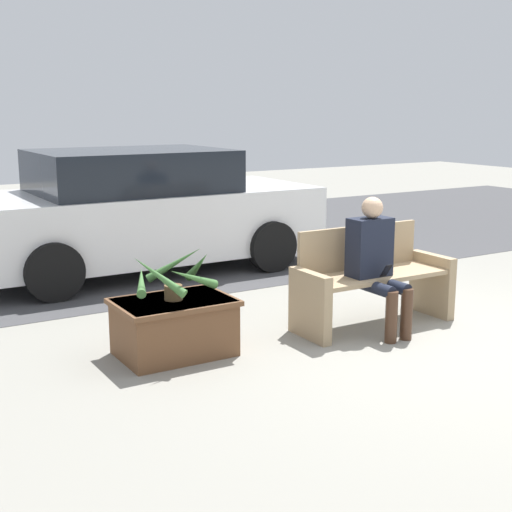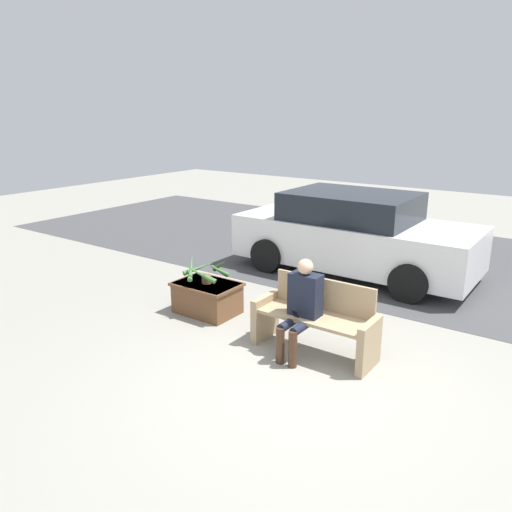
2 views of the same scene
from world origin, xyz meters
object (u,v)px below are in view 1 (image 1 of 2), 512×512
(person_seated, at_px, (376,258))
(potted_plant, at_px, (173,276))
(bench, at_px, (371,280))
(parked_car, at_px, (138,212))
(planter_box, at_px, (174,325))

(person_seated, height_order, potted_plant, person_seated)
(potted_plant, bearing_deg, bench, -4.66)
(parked_car, bearing_deg, bench, -72.98)
(planter_box, relative_size, potted_plant, 1.35)
(person_seated, height_order, planter_box, person_seated)
(planter_box, bearing_deg, person_seated, -11.06)
(bench, distance_m, person_seated, 0.32)
(person_seated, bearing_deg, parked_car, 104.46)
(parked_car, bearing_deg, planter_box, -106.96)
(planter_box, distance_m, parked_car, 3.19)
(person_seated, xyz_separation_m, potted_plant, (-1.79, 0.34, -0.01))
(potted_plant, distance_m, parked_car, 3.17)
(person_seated, bearing_deg, bench, 59.18)
(bench, relative_size, potted_plant, 2.21)
(person_seated, height_order, parked_car, parked_car)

